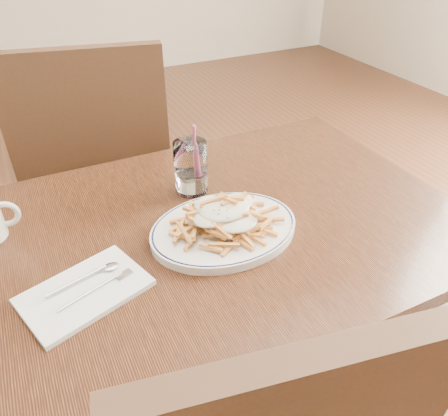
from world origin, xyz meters
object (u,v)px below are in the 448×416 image
chair_far (100,169)px  water_glass (191,170)px  fries_plate (224,229)px  table (209,250)px  loaded_fries (224,213)px

chair_far → water_glass: chair_far is taller
water_glass → fries_plate: bearing=-91.5°
table → water_glass: size_ratio=6.48×
chair_far → fries_plate: 0.74m
chair_far → fries_plate: bearing=-78.2°
chair_far → fries_plate: (0.15, -0.70, 0.17)m
loaded_fries → chair_far: bearing=101.8°
water_glass → table: bearing=-99.2°
loaded_fries → water_glass: bearing=88.5°
table → chair_far: size_ratio=1.15×
chair_far → loaded_fries: 0.75m
water_glass → chair_far: bearing=106.8°
table → fries_plate: bearing=-66.7°
fries_plate → loaded_fries: (0.00, -0.00, 0.05)m
table → chair_far: chair_far is taller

